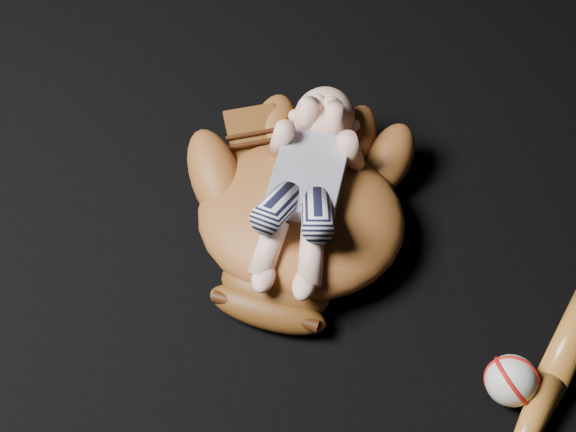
# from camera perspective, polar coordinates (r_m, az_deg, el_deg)

# --- Properties ---
(baseball_glove) EXTENTS (0.44, 0.49, 0.14)m
(baseball_glove) POSITION_cam_1_polar(r_m,az_deg,el_deg) (1.34, 0.86, 0.36)
(baseball_glove) COLOR brown
(baseball_glove) RESTS_ON ground
(newborn_baby) EXTENTS (0.24, 0.39, 0.15)m
(newborn_baby) POSITION_cam_1_polar(r_m,az_deg,el_deg) (1.30, 1.09, 1.89)
(newborn_baby) COLOR #F0B29A
(newborn_baby) RESTS_ON baseball_glove
(baseball_bat) EXTENTS (0.10, 0.50, 0.05)m
(baseball_bat) POSITION_cam_1_polar(r_m,az_deg,el_deg) (1.28, 16.15, -11.31)
(baseball_bat) COLOR #AD6421
(baseball_bat) RESTS_ON ground
(baseball) EXTENTS (0.09, 0.09, 0.07)m
(baseball) POSITION_cam_1_polar(r_m,az_deg,el_deg) (1.26, 14.26, -10.28)
(baseball) COLOR silver
(baseball) RESTS_ON ground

